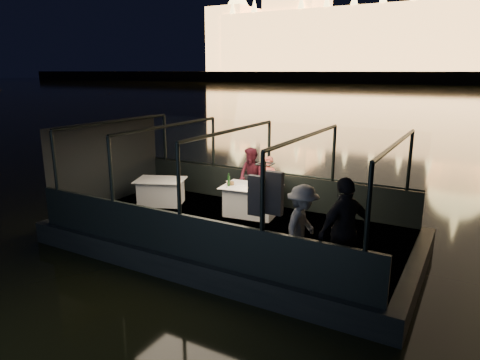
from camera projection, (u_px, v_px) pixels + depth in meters
The scene contains 28 objects.
river_water at pixel (455, 94), 77.86m from camera, with size 500.00×500.00×0.00m, color black.
boat_hull at pixel (232, 245), 10.40m from camera, with size 8.60×4.40×1.00m, color black.
boat_deck at pixel (232, 227), 10.28m from camera, with size 8.00×4.00×0.04m, color black.
gunwale_port at pixel (268, 189), 11.85m from camera, with size 8.00×0.08×0.90m, color black.
gunwale_starboard at pixel (181, 235), 8.48m from camera, with size 8.00×0.08×0.90m, color black.
cabin_glass_port at pixel (269, 148), 11.57m from camera, with size 8.00×0.02×1.40m, color #99B2B2, non-canonical shape.
cabin_glass_starboard at pixel (178, 179), 8.20m from camera, with size 8.00×0.02×1.40m, color #99B2B2, non-canonical shape.
cabin_roof_glass at pixel (231, 131), 9.71m from camera, with size 8.00×4.00×0.02m, color #99B2B2, non-canonical shape.
end_wall_fore at pixel (108, 162), 11.90m from camera, with size 0.02×4.00×2.30m, color black, non-canonical shape.
end_wall_aft at pixel (413, 205), 8.09m from camera, with size 0.02×4.00×2.30m, color black, non-canonical shape.
canopy_ribs at pixel (232, 180), 9.99m from camera, with size 8.00×4.00×2.30m, color black, non-canonical shape.
embankment at pixel (475, 78), 187.24m from camera, with size 400.00×140.00×6.00m, color #423D33.
dining_table_central at pixel (251, 201), 10.97m from camera, with size 1.45×1.05×0.77m, color white.
dining_table_aft at pixel (161, 191), 11.89m from camera, with size 1.33×0.96×0.71m, color white.
chair_port_left at pixel (247, 192), 11.50m from camera, with size 0.40×0.40×0.86m, color black.
chair_port_right at pixel (272, 195), 11.25m from camera, with size 0.37×0.37×0.80m, color black.
coat_stand at pixel (264, 217), 8.18m from camera, with size 0.55×0.44×2.00m, color black, non-canonical shape.
person_woman_coral at pixel (268, 181), 11.42m from camera, with size 0.51×0.34×1.42m, color #D9604E.
person_man_maroon at pixel (251, 179), 11.67m from camera, with size 0.77×0.60×1.61m, color #45131F.
passenger_stripe at pixel (302, 226), 7.86m from camera, with size 1.06×0.60×1.63m, color silver.
passenger_dark at pixel (344, 235), 7.40m from camera, with size 1.11×0.47×1.89m, color black.
wine_bottle at pixel (229, 180), 10.87m from camera, with size 0.07×0.07×0.33m, color #133413.
bread_basket at pixel (230, 183), 11.03m from camera, with size 0.19×0.19×0.08m, color brown.
amber_candle at pixel (254, 187), 10.66m from camera, with size 0.06×0.06×0.08m, color orange.
plate_near at pixel (255, 190), 10.50m from camera, with size 0.21×0.21×0.01m, color silver.
plate_far at pixel (239, 185), 11.00m from camera, with size 0.26×0.26×0.02m, color white.
wine_glass_white at pixel (227, 184), 10.76m from camera, with size 0.06×0.06×0.17m, color white, non-canonical shape.
wine_glass_red at pixel (258, 183), 10.82m from camera, with size 0.06×0.06×0.18m, color white, non-canonical shape.
Camera 1 is at (4.94, -8.33, 4.11)m, focal length 32.00 mm.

